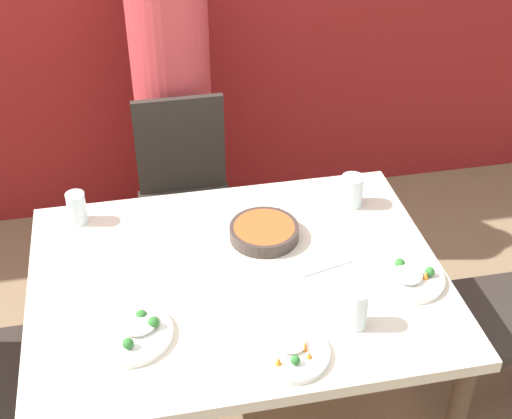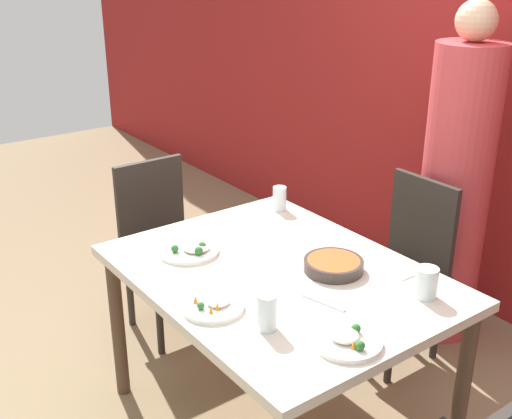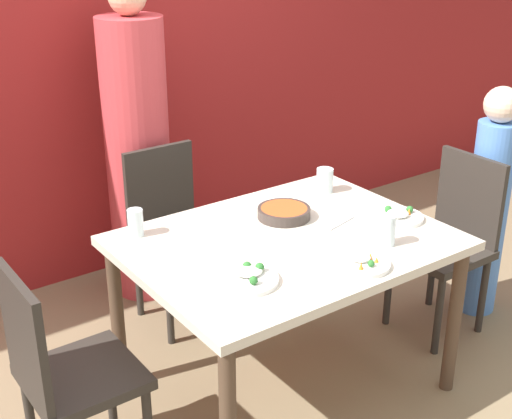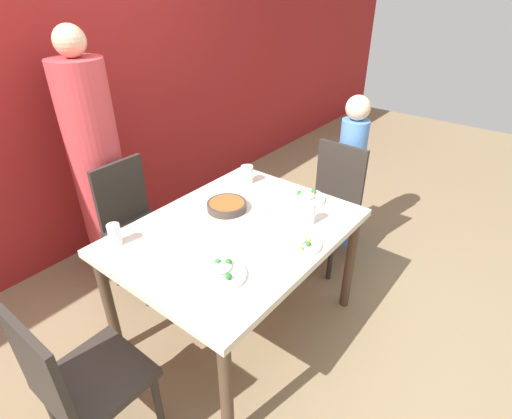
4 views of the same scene
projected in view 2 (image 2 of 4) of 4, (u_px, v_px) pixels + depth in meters
The scene contains 13 objects.
dining_table at pixel (278, 289), 2.53m from camera, with size 1.30×0.99×0.74m.
chair_adult_spot at pixel (403, 263), 3.11m from camera, with size 0.40×0.40×0.90m.
chair_empty_left at pixel (163, 241), 3.34m from camera, with size 0.40×0.40×0.90m.
person_adult at pixel (455, 191), 3.18m from camera, with size 0.34×0.34×1.70m.
bowl_curry at pixel (333, 265), 2.49m from camera, with size 0.23×0.23×0.05m.
plate_rice_adult at pixel (347, 340), 2.03m from camera, with size 0.23×0.23×0.05m.
plate_rice_child at pixel (190, 250), 2.64m from camera, with size 0.25×0.25×0.05m.
plate_noodles at pixel (213, 306), 2.23m from camera, with size 0.22×0.22×0.05m.
glass_water_tall at pixel (267, 312), 2.10m from camera, with size 0.07×0.07×0.13m.
glass_water_short at pixel (427, 283), 2.29m from camera, with size 0.08×0.08×0.12m.
glass_water_center at pixel (280, 199), 3.05m from camera, with size 0.07×0.07×0.12m.
napkin_folded at pixel (402, 268), 2.51m from camera, with size 0.14×0.14×0.01m.
fork_steel at pixel (323, 302), 2.27m from camera, with size 0.18×0.06×0.01m.
Camera 2 is at (1.73, -1.38, 1.92)m, focal length 45.00 mm.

